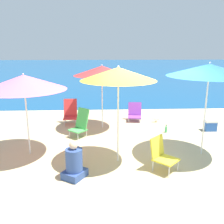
{
  "coord_description": "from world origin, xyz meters",
  "views": [
    {
      "loc": [
        -1.12,
        -5.85,
        2.7
      ],
      "look_at": [
        -0.82,
        0.52,
        1.0
      ],
      "focal_mm": 40.0,
      "sensor_mm": 36.0,
      "label": 1
    }
  ],
  "objects": [
    {
      "name": "water_bottle",
      "position": [
        0.97,
        1.65,
        0.1
      ],
      "size": [
        0.08,
        0.08,
        0.25
      ],
      "color": "#4CB266",
      "rests_on": "ground"
    },
    {
      "name": "beach_umbrella_red",
      "position": [
        -1.07,
        2.26,
        1.92
      ],
      "size": [
        1.85,
        1.85,
        2.12
      ],
      "color": "white",
      "rests_on": "ground"
    },
    {
      "name": "beach_umbrella_yellow",
      "position": [
        -0.72,
        -0.32,
        2.09
      ],
      "size": [
        1.72,
        1.72,
        2.28
      ],
      "color": "white",
      "rests_on": "ground"
    },
    {
      "name": "sea_water",
      "position": [
        0.0,
        24.68,
        0.0
      ],
      "size": [
        60.0,
        40.0,
        0.01
      ],
      "color": "navy",
      "rests_on": "ground"
    },
    {
      "name": "ground_plane",
      "position": [
        0.0,
        0.0,
        0.0
      ],
      "size": [
        60.0,
        60.0,
        0.0
      ],
      "primitive_type": "plane",
      "color": "#C6B284"
    },
    {
      "name": "beach_chair_yellow",
      "position": [
        0.22,
        -0.8,
        0.38
      ],
      "size": [
        0.7,
        0.7,
        0.75
      ],
      "rotation": [
        0.0,
        0.0,
        0.78
      ],
      "color": "silver",
      "rests_on": "ground"
    },
    {
      "name": "beach_umbrella_pink",
      "position": [
        -2.95,
        0.19,
        1.85
      ],
      "size": [
        2.04,
        2.04,
        2.07
      ],
      "color": "white",
      "rests_on": "ground"
    },
    {
      "name": "person_seated_near",
      "position": [
        -1.69,
        -1.07,
        0.32
      ],
      "size": [
        0.58,
        0.6,
        0.82
      ],
      "rotation": [
        0.0,
        0.0,
        -0.57
      ],
      "color": "#334C8C",
      "rests_on": "ground"
    },
    {
      "name": "seagull",
      "position": [
        0.9,
        2.77,
        0.14
      ],
      "size": [
        0.27,
        0.11,
        0.23
      ],
      "color": "gold",
      "rests_on": "ground"
    },
    {
      "name": "beach_chair_red",
      "position": [
        -2.2,
        2.79,
        0.42
      ],
      "size": [
        0.49,
        0.59,
        0.86
      ],
      "rotation": [
        0.0,
        0.0,
        0.04
      ],
      "color": "silver",
      "rests_on": "ground"
    },
    {
      "name": "beach_chair_green",
      "position": [
        -1.75,
        1.45,
        0.41
      ],
      "size": [
        0.68,
        0.68,
        0.86
      ],
      "rotation": [
        0.0,
        0.0,
        -0.73
      ],
      "color": "silver",
      "rests_on": "ground"
    },
    {
      "name": "cooler_box",
      "position": [
        2.46,
        1.77,
        0.19
      ],
      "size": [
        0.38,
        0.29,
        0.37
      ],
      "color": "#2859B2",
      "rests_on": "ground"
    },
    {
      "name": "beach_chair_purple",
      "position": [
        0.14,
        3.04,
        0.29
      ],
      "size": [
        0.56,
        0.63,
        0.65
      ],
      "rotation": [
        0.0,
        0.0,
        -0.14
      ],
      "color": "silver",
      "rests_on": "ground"
    },
    {
      "name": "beach_umbrella_blue",
      "position": [
        1.45,
        -0.04,
        2.14
      ],
      "size": [
        2.02,
        2.02,
        2.33
      ],
      "color": "white",
      "rests_on": "ground"
    }
  ]
}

